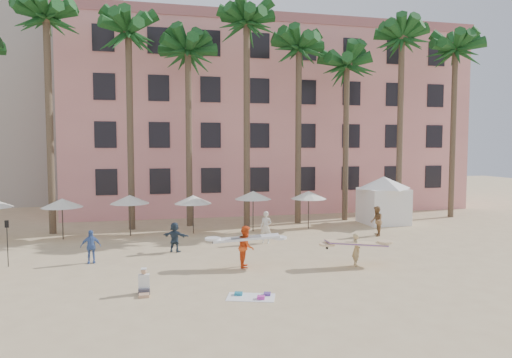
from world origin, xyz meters
The scene contains 11 objects.
ground centered at (0.00, 0.00, 0.00)m, with size 120.00×120.00×0.00m, color #D1B789.
pink_hotel centered at (7.00, 26.00, 8.00)m, with size 35.00×14.00×16.00m, color pink.
palm_row centered at (0.51, 15.00, 12.97)m, with size 44.40×5.40×16.30m.
umbrella_row centered at (-3.00, 12.50, 2.33)m, with size 22.50×2.70×2.73m.
cabana centered at (13.09, 13.33, 2.07)m, with size 4.52×4.52×3.50m.
beach_towel centered at (0.08, -0.78, 0.03)m, with size 2.02×1.51×0.14m.
carrier_yellow centered at (5.89, 2.58, 0.91)m, with size 2.97×0.89×1.57m.
carrier_white centered at (0.72, 3.56, 1.04)m, with size 3.22×1.18×1.96m.
beachgoers centered at (-0.31, 7.31, 0.89)m, with size 22.17×5.37×1.91m.
paddle centered at (-10.31, 6.09, 1.41)m, with size 0.18×0.04×2.23m.
seated_man centered at (-3.93, 0.53, 0.34)m, with size 0.44×0.76×0.99m.
Camera 1 is at (-3.52, -17.30, 5.70)m, focal length 32.00 mm.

